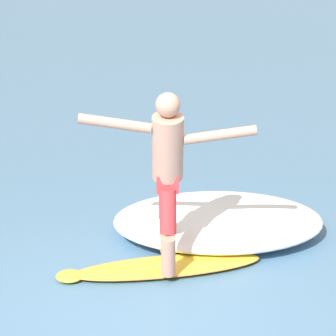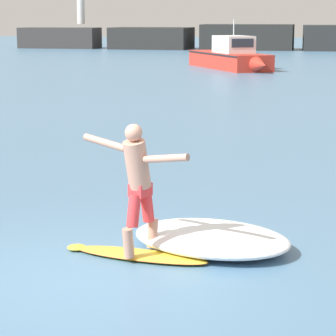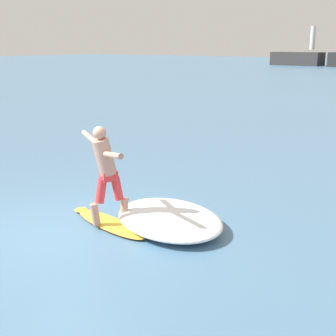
{
  "view_description": "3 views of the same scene",
  "coord_description": "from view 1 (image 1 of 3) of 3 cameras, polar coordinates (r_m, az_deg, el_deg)",
  "views": [
    {
      "loc": [
        -2.23,
        -5.41,
        3.27
      ],
      "look_at": [
        0.88,
        1.57,
        0.71
      ],
      "focal_mm": 85.0,
      "sensor_mm": 36.0,
      "label": 1
    },
    {
      "loc": [
        2.65,
        -8.7,
        3.04
      ],
      "look_at": [
        0.72,
        1.56,
        1.02
      ],
      "focal_mm": 85.0,
      "sensor_mm": 36.0,
      "label": 2
    },
    {
      "loc": [
        5.77,
        -4.63,
        3.01
      ],
      "look_at": [
        1.03,
        1.71,
        0.9
      ],
      "focal_mm": 50.0,
      "sensor_mm": 36.0,
      "label": 3
    }
  ],
  "objects": [
    {
      "name": "surfboard",
      "position": [
        7.48,
        -0.28,
        -7.09
      ],
      "size": [
        1.98,
        0.82,
        0.21
      ],
      "color": "yellow",
      "rests_on": "ground"
    },
    {
      "name": "ground_plane",
      "position": [
        6.71,
        -1.46,
        -10.67
      ],
      "size": [
        200.0,
        200.0,
        0.0
      ],
      "primitive_type": "plane",
      "color": "teal"
    },
    {
      "name": "surfer",
      "position": [
        7.06,
        -0.03,
        0.12
      ],
      "size": [
        1.47,
        0.81,
        1.66
      ],
      "color": "tan",
      "rests_on": "surfboard"
    },
    {
      "name": "wave_foam_at_tail",
      "position": [
        8.24,
        3.61,
        -3.79
      ],
      "size": [
        2.61,
        2.29,
        0.29
      ],
      "color": "white",
      "rests_on": "ground"
    }
  ]
}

